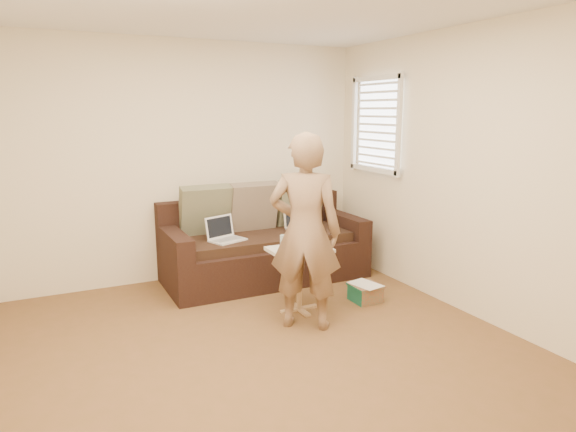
# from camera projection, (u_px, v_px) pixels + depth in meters

# --- Properties ---
(floor) EXTENTS (4.50, 4.50, 0.00)m
(floor) POSITION_uv_depth(u_px,v_px,m) (274.00, 359.00, 3.87)
(floor) COLOR brown
(floor) RESTS_ON ground
(wall_back) EXTENTS (4.00, 0.00, 4.00)m
(wall_back) POSITION_uv_depth(u_px,v_px,m) (188.00, 162.00, 5.59)
(wall_back) COLOR beige
(wall_back) RESTS_ON ground
(wall_front) EXTENTS (4.00, 0.00, 4.00)m
(wall_front) POSITION_uv_depth(u_px,v_px,m) (565.00, 287.00, 1.63)
(wall_front) COLOR beige
(wall_front) RESTS_ON ground
(wall_right) EXTENTS (0.00, 4.50, 4.50)m
(wall_right) POSITION_uv_depth(u_px,v_px,m) (481.00, 175.00, 4.47)
(wall_right) COLOR beige
(wall_right) RESTS_ON ground
(window_blinds) EXTENTS (0.12, 0.88, 1.08)m
(window_blinds) POSITION_uv_depth(u_px,v_px,m) (377.00, 124.00, 5.69)
(window_blinds) COLOR white
(window_blinds) RESTS_ON wall_right
(sofa) EXTENTS (2.20, 0.95, 0.85)m
(sofa) POSITION_uv_depth(u_px,v_px,m) (265.00, 242.00, 5.65)
(sofa) COLOR black
(sofa) RESTS_ON ground
(pillow_left) EXTENTS (0.55, 0.29, 0.57)m
(pillow_left) POSITION_uv_depth(u_px,v_px,m) (205.00, 210.00, 5.54)
(pillow_left) COLOR #60654A
(pillow_left) RESTS_ON sofa
(pillow_mid) EXTENTS (0.55, 0.27, 0.57)m
(pillow_mid) POSITION_uv_depth(u_px,v_px,m) (253.00, 207.00, 5.74)
(pillow_mid) COLOR brown
(pillow_mid) RESTS_ON sofa
(pillow_right) EXTENTS (0.55, 0.28, 0.57)m
(pillow_right) POSITION_uv_depth(u_px,v_px,m) (300.00, 202.00, 6.02)
(pillow_right) COLOR #60654A
(pillow_right) RESTS_ON sofa
(laptop_silver) EXTENTS (0.39, 0.31, 0.24)m
(laptop_silver) POSITION_uv_depth(u_px,v_px,m) (303.00, 231.00, 5.75)
(laptop_silver) COLOR #B7BABC
(laptop_silver) RESTS_ON sofa
(laptop_white) EXTENTS (0.42, 0.36, 0.25)m
(laptop_white) POSITION_uv_depth(u_px,v_px,m) (228.00, 241.00, 5.32)
(laptop_white) COLOR white
(laptop_white) RESTS_ON sofa
(person) EXTENTS (0.75, 0.70, 1.69)m
(person) POSITION_uv_depth(u_px,v_px,m) (305.00, 232.00, 4.32)
(person) COLOR brown
(person) RESTS_ON ground
(side_table) EXTENTS (0.55, 0.39, 0.61)m
(side_table) POSITION_uv_depth(u_px,v_px,m) (299.00, 279.00, 4.77)
(side_table) COLOR silver
(side_table) RESTS_ON ground
(drinking_glass) EXTENTS (0.07, 0.07, 0.12)m
(drinking_glass) POSITION_uv_depth(u_px,v_px,m) (284.00, 241.00, 4.71)
(drinking_glass) COLOR silver
(drinking_glass) RESTS_ON side_table
(scissors) EXTENTS (0.19, 0.13, 0.02)m
(scissors) POSITION_uv_depth(u_px,v_px,m) (306.00, 246.00, 4.74)
(scissors) COLOR silver
(scissors) RESTS_ON side_table
(paper_on_table) EXTENTS (0.25, 0.33, 0.00)m
(paper_on_table) POSITION_uv_depth(u_px,v_px,m) (300.00, 246.00, 4.79)
(paper_on_table) COLOR white
(paper_on_table) RESTS_ON side_table
(striped_box) EXTENTS (0.28, 0.28, 0.18)m
(striped_box) POSITION_uv_depth(u_px,v_px,m) (365.00, 293.00, 5.04)
(striped_box) COLOR red
(striped_box) RESTS_ON ground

